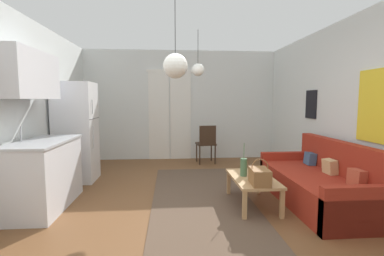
{
  "coord_description": "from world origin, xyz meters",
  "views": [
    {
      "loc": [
        -0.27,
        -3.17,
        1.45
      ],
      "look_at": [
        0.09,
        1.35,
        0.99
      ],
      "focal_mm": 25.8,
      "sensor_mm": 36.0,
      "label": 1
    }
  ],
  "objects_px": {
    "pendant_lamp_near": "(175,66)",
    "accent_chair": "(206,142)",
    "bamboo_vase": "(244,167)",
    "refrigerator": "(76,132)",
    "pendant_lamp_far": "(198,70)",
    "couch": "(320,184)",
    "coffee_table": "(253,181)",
    "handbag": "(260,176)"
  },
  "relations": [
    {
      "from": "pendant_lamp_near",
      "to": "accent_chair",
      "type": "bearing_deg",
      "value": 75.01
    },
    {
      "from": "bamboo_vase",
      "to": "refrigerator",
      "type": "relative_size",
      "value": 0.26
    },
    {
      "from": "accent_chair",
      "to": "pendant_lamp_far",
      "type": "xyz_separation_m",
      "value": [
        -0.34,
        -1.38,
        1.47
      ]
    },
    {
      "from": "couch",
      "to": "pendant_lamp_far",
      "type": "relative_size",
      "value": 2.56
    },
    {
      "from": "accent_chair",
      "to": "pendant_lamp_near",
      "type": "distance_m",
      "value": 3.23
    },
    {
      "from": "couch",
      "to": "coffee_table",
      "type": "xyz_separation_m",
      "value": [
        -0.98,
        -0.0,
        0.08
      ]
    },
    {
      "from": "couch",
      "to": "handbag",
      "type": "distance_m",
      "value": 1.07
    },
    {
      "from": "bamboo_vase",
      "to": "pendant_lamp_near",
      "type": "relative_size",
      "value": 0.5
    },
    {
      "from": "handbag",
      "to": "pendant_lamp_far",
      "type": "bearing_deg",
      "value": 112.6
    },
    {
      "from": "accent_chair",
      "to": "pendant_lamp_far",
      "type": "height_order",
      "value": "pendant_lamp_far"
    },
    {
      "from": "pendant_lamp_far",
      "to": "handbag",
      "type": "bearing_deg",
      "value": -67.4
    },
    {
      "from": "coffee_table",
      "to": "handbag",
      "type": "height_order",
      "value": "handbag"
    },
    {
      "from": "pendant_lamp_far",
      "to": "bamboo_vase",
      "type": "bearing_deg",
      "value": -64.46
    },
    {
      "from": "coffee_table",
      "to": "pendant_lamp_far",
      "type": "bearing_deg",
      "value": 118.34
    },
    {
      "from": "bamboo_vase",
      "to": "accent_chair",
      "type": "bearing_deg",
      "value": 94.43
    },
    {
      "from": "accent_chair",
      "to": "handbag",
      "type": "bearing_deg",
      "value": 89.5
    },
    {
      "from": "couch",
      "to": "bamboo_vase",
      "type": "xyz_separation_m",
      "value": [
        -1.09,
        0.07,
        0.25
      ]
    },
    {
      "from": "bamboo_vase",
      "to": "accent_chair",
      "type": "distance_m",
      "value": 2.5
    },
    {
      "from": "bamboo_vase",
      "to": "pendant_lamp_far",
      "type": "xyz_separation_m",
      "value": [
        -0.53,
        1.11,
        1.45
      ]
    },
    {
      "from": "coffee_table",
      "to": "accent_chair",
      "type": "relative_size",
      "value": 1.13
    },
    {
      "from": "couch",
      "to": "coffee_table",
      "type": "bearing_deg",
      "value": -179.75
    },
    {
      "from": "bamboo_vase",
      "to": "handbag",
      "type": "relative_size",
      "value": 1.32
    },
    {
      "from": "accent_chair",
      "to": "pendant_lamp_near",
      "type": "relative_size",
      "value": 0.94
    },
    {
      "from": "couch",
      "to": "bamboo_vase",
      "type": "height_order",
      "value": "couch"
    },
    {
      "from": "bamboo_vase",
      "to": "handbag",
      "type": "xyz_separation_m",
      "value": [
        0.1,
        -0.4,
        -0.02
      ]
    },
    {
      "from": "coffee_table",
      "to": "pendant_lamp_near",
      "type": "height_order",
      "value": "pendant_lamp_near"
    },
    {
      "from": "bamboo_vase",
      "to": "handbag",
      "type": "height_order",
      "value": "bamboo_vase"
    },
    {
      "from": "coffee_table",
      "to": "accent_chair",
      "type": "height_order",
      "value": "accent_chair"
    },
    {
      "from": "coffee_table",
      "to": "refrigerator",
      "type": "relative_size",
      "value": 0.56
    },
    {
      "from": "coffee_table",
      "to": "pendant_lamp_near",
      "type": "xyz_separation_m",
      "value": [
        -1.06,
        -0.26,
        1.51
      ]
    },
    {
      "from": "refrigerator",
      "to": "accent_chair",
      "type": "distance_m",
      "value": 2.78
    },
    {
      "from": "coffee_table",
      "to": "accent_chair",
      "type": "bearing_deg",
      "value": 96.71
    },
    {
      "from": "coffee_table",
      "to": "handbag",
      "type": "xyz_separation_m",
      "value": [
        -0.01,
        -0.32,
        0.15
      ]
    },
    {
      "from": "handbag",
      "to": "accent_chair",
      "type": "bearing_deg",
      "value": 95.74
    },
    {
      "from": "couch",
      "to": "coffee_table",
      "type": "height_order",
      "value": "couch"
    },
    {
      "from": "handbag",
      "to": "pendant_lamp_far",
      "type": "distance_m",
      "value": 2.2
    },
    {
      "from": "bamboo_vase",
      "to": "refrigerator",
      "type": "distance_m",
      "value": 3.02
    },
    {
      "from": "couch",
      "to": "pendant_lamp_far",
      "type": "distance_m",
      "value": 2.63
    },
    {
      "from": "couch",
      "to": "bamboo_vase",
      "type": "distance_m",
      "value": 1.12
    },
    {
      "from": "refrigerator",
      "to": "pendant_lamp_far",
      "type": "xyz_separation_m",
      "value": [
        2.16,
        -0.22,
        1.09
      ]
    },
    {
      "from": "pendant_lamp_near",
      "to": "pendant_lamp_far",
      "type": "height_order",
      "value": "same"
    },
    {
      "from": "coffee_table",
      "to": "refrigerator",
      "type": "distance_m",
      "value": 3.18
    }
  ]
}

